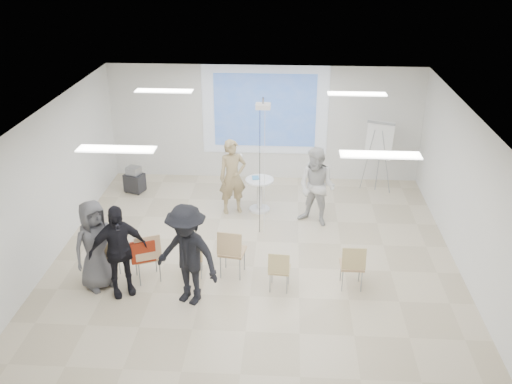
# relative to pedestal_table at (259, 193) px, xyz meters

# --- Properties ---
(floor) EXTENTS (8.00, 9.00, 0.10)m
(floor) POSITION_rel_pedestal_table_xyz_m (0.02, -2.50, -0.50)
(floor) COLOR beige
(floor) RESTS_ON ground
(ceiling) EXTENTS (8.00, 9.00, 0.10)m
(ceiling) POSITION_rel_pedestal_table_xyz_m (0.02, -2.50, 2.60)
(ceiling) COLOR white
(ceiling) RESTS_ON wall_back
(wall_back) EXTENTS (8.00, 0.10, 3.00)m
(wall_back) POSITION_rel_pedestal_table_xyz_m (0.02, 2.05, 1.05)
(wall_back) COLOR silver
(wall_back) RESTS_ON floor
(wall_left) EXTENTS (0.10, 9.00, 3.00)m
(wall_left) POSITION_rel_pedestal_table_xyz_m (-4.03, -2.50, 1.05)
(wall_left) COLOR silver
(wall_left) RESTS_ON floor
(wall_right) EXTENTS (0.10, 9.00, 3.00)m
(wall_right) POSITION_rel_pedestal_table_xyz_m (4.07, -2.50, 1.05)
(wall_right) COLOR silver
(wall_right) RESTS_ON floor
(projection_halo) EXTENTS (3.20, 0.01, 2.30)m
(projection_halo) POSITION_rel_pedestal_table_xyz_m (0.02, 1.99, 1.40)
(projection_halo) COLOR silver
(projection_halo) RESTS_ON wall_back
(projection_image) EXTENTS (2.60, 0.01, 1.90)m
(projection_image) POSITION_rel_pedestal_table_xyz_m (0.02, 1.97, 1.40)
(projection_image) COLOR #3763BC
(projection_image) RESTS_ON wall_back
(pedestal_table) EXTENTS (0.74, 0.74, 0.82)m
(pedestal_table) POSITION_rel_pedestal_table_xyz_m (0.00, 0.00, 0.00)
(pedestal_table) COLOR silver
(pedestal_table) RESTS_ON floor
(player_left) EXTENTS (0.86, 0.73, 2.00)m
(player_left) POSITION_rel_pedestal_table_xyz_m (-0.61, -0.10, 0.55)
(player_left) COLOR tan
(player_left) RESTS_ON floor
(player_right) EXTENTS (1.20, 1.12, 1.98)m
(player_right) POSITION_rel_pedestal_table_xyz_m (1.29, -0.58, 0.54)
(player_right) COLOR silver
(player_right) RESTS_ON floor
(controller_left) EXTENTS (0.08, 0.13, 0.04)m
(controller_left) POSITION_rel_pedestal_table_xyz_m (-0.43, 0.15, 0.86)
(controller_left) COLOR white
(controller_left) RESTS_ON player_left
(controller_right) EXTENTS (0.08, 0.11, 0.04)m
(controller_right) POSITION_rel_pedestal_table_xyz_m (1.11, -0.33, 0.88)
(controller_right) COLOR silver
(controller_right) RESTS_ON player_right
(chair_far_left) EXTENTS (0.50, 0.53, 0.86)m
(chair_far_left) POSITION_rel_pedestal_table_xyz_m (-2.74, -3.10, 0.05)
(chair_far_left) COLOR tan
(chair_far_left) RESTS_ON floor
(chair_left_mid) EXTENTS (0.64, 0.65, 1.01)m
(chair_left_mid) POSITION_rel_pedestal_table_xyz_m (-1.90, -3.12, 0.14)
(chair_left_mid) COLOR tan
(chair_left_mid) RESTS_ON floor
(chair_left_inner) EXTENTS (0.42, 0.45, 0.81)m
(chair_left_inner) POSITION_rel_pedestal_table_xyz_m (-1.09, -2.92, 0.02)
(chair_left_inner) COLOR tan
(chair_left_inner) RESTS_ON floor
(chair_center) EXTENTS (0.53, 0.56, 0.99)m
(chair_center) POSITION_rel_pedestal_table_xyz_m (-0.37, -2.86, 0.13)
(chair_center) COLOR tan
(chair_center) RESTS_ON floor
(chair_right_inner) EXTENTS (0.41, 0.44, 0.82)m
(chair_right_inner) POSITION_rel_pedestal_table_xyz_m (0.54, -3.28, 0.03)
(chair_right_inner) COLOR tan
(chair_right_inner) RESTS_ON floor
(chair_right_far) EXTENTS (0.43, 0.46, 0.91)m
(chair_right_far) POSITION_rel_pedestal_table_xyz_m (1.86, -3.14, 0.09)
(chair_right_far) COLOR tan
(chair_right_far) RESTS_ON floor
(red_jacket) EXTENTS (0.44, 0.27, 0.42)m
(red_jacket) POSITION_rel_pedestal_table_xyz_m (-1.93, -3.26, 0.27)
(red_jacket) COLOR #9F2A13
(red_jacket) RESTS_ON chair_left_mid
(laptop) EXTENTS (0.32, 0.25, 0.02)m
(laptop) POSITION_rel_pedestal_table_xyz_m (-1.10, -2.83, -0.02)
(laptop) COLOR black
(laptop) RESTS_ON chair_left_inner
(audience_left) EXTENTS (1.36, 1.18, 2.01)m
(audience_left) POSITION_rel_pedestal_table_xyz_m (-2.30, -3.52, 0.55)
(audience_left) COLOR black
(audience_left) RESTS_ON floor
(audience_mid) EXTENTS (1.57, 1.26, 2.13)m
(audience_mid) POSITION_rel_pedestal_table_xyz_m (-1.04, -3.69, 0.61)
(audience_mid) COLOR black
(audience_mid) RESTS_ON floor
(audience_outer) EXTENTS (1.10, 1.11, 1.93)m
(audience_outer) POSITION_rel_pedestal_table_xyz_m (-2.78, -3.32, 0.51)
(audience_outer) COLOR #5C5C62
(audience_outer) RESTS_ON floor
(flipchart_easel) EXTENTS (0.74, 0.59, 1.81)m
(flipchart_easel) POSITION_rel_pedestal_table_xyz_m (2.87, 1.29, 0.88)
(flipchart_easel) COLOR gray
(flipchart_easel) RESTS_ON floor
(av_cart) EXTENTS (0.55, 0.49, 0.67)m
(av_cart) POSITION_rel_pedestal_table_xyz_m (-3.19, 0.86, -0.14)
(av_cart) COLOR black
(av_cart) RESTS_ON floor
(ceiling_projector) EXTENTS (0.30, 0.25, 3.00)m
(ceiling_projector) POSITION_rel_pedestal_table_xyz_m (0.12, -1.01, 2.23)
(ceiling_projector) COLOR white
(ceiling_projector) RESTS_ON ceiling
(fluor_panel_nw) EXTENTS (1.20, 0.30, 0.02)m
(fluor_panel_nw) POSITION_rel_pedestal_table_xyz_m (-1.98, -0.50, 2.52)
(fluor_panel_nw) COLOR white
(fluor_panel_nw) RESTS_ON ceiling
(fluor_panel_ne) EXTENTS (1.20, 0.30, 0.02)m
(fluor_panel_ne) POSITION_rel_pedestal_table_xyz_m (2.02, -0.50, 2.52)
(fluor_panel_ne) COLOR white
(fluor_panel_ne) RESTS_ON ceiling
(fluor_panel_sw) EXTENTS (1.20, 0.30, 0.02)m
(fluor_panel_sw) POSITION_rel_pedestal_table_xyz_m (-1.98, -4.00, 2.52)
(fluor_panel_sw) COLOR white
(fluor_panel_sw) RESTS_ON ceiling
(fluor_panel_se) EXTENTS (1.20, 0.30, 0.02)m
(fluor_panel_se) POSITION_rel_pedestal_table_xyz_m (2.02, -4.00, 2.52)
(fluor_panel_se) COLOR white
(fluor_panel_se) RESTS_ON ceiling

